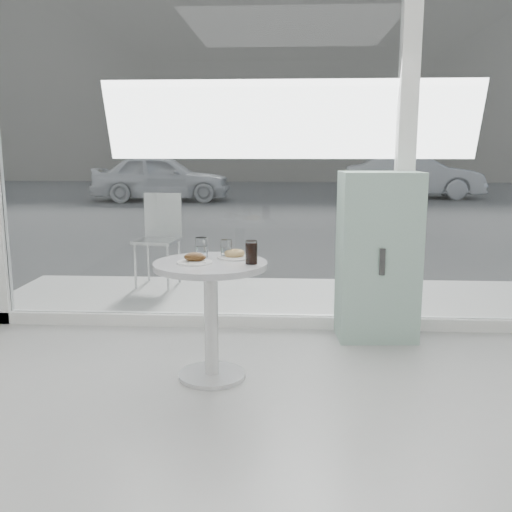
# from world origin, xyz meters

# --- Properties ---
(storefront) EXTENTS (5.00, 0.14, 3.00)m
(storefront) POSITION_xyz_m (0.07, 3.00, 1.71)
(storefront) COLOR white
(storefront) RESTS_ON ground
(main_table) EXTENTS (0.72, 0.72, 0.77)m
(main_table) POSITION_xyz_m (-0.50, 1.90, 0.55)
(main_table) COLOR silver
(main_table) RESTS_ON ground
(patio_deck) EXTENTS (5.60, 1.60, 0.05)m
(patio_deck) POSITION_xyz_m (0.00, 3.80, 0.03)
(patio_deck) COLOR beige
(patio_deck) RESTS_ON ground
(street) EXTENTS (40.00, 24.00, 0.00)m
(street) POSITION_xyz_m (0.00, 16.00, -0.00)
(street) COLOR #393939
(street) RESTS_ON ground
(far_building) EXTENTS (40.00, 2.00, 8.00)m
(far_building) POSITION_xyz_m (0.00, 25.00, 4.00)
(far_building) COLOR gray
(far_building) RESTS_ON ground
(mint_cabinet) EXTENTS (0.62, 0.44, 1.30)m
(mint_cabinet) POSITION_xyz_m (0.68, 2.78, 0.65)
(mint_cabinet) COLOR #8AB09E
(mint_cabinet) RESTS_ON ground
(patio_chair) EXTENTS (0.47, 0.47, 0.96)m
(patio_chair) POSITION_xyz_m (-1.37, 4.27, 0.60)
(patio_chair) COLOR silver
(patio_chair) RESTS_ON patio_deck
(car_white) EXTENTS (3.94, 1.80, 1.31)m
(car_white) POSITION_xyz_m (-3.61, 14.52, 0.66)
(car_white) COLOR silver
(car_white) RESTS_ON street
(car_silver) EXTENTS (4.06, 1.59, 1.32)m
(car_silver) POSITION_xyz_m (3.70, 15.83, 0.66)
(car_silver) COLOR #9A9CA1
(car_silver) RESTS_ON street
(plate_fritter) EXTENTS (0.22, 0.22, 0.07)m
(plate_fritter) POSITION_xyz_m (-0.59, 1.86, 0.80)
(plate_fritter) COLOR white
(plate_fritter) RESTS_ON main_table
(plate_donut) EXTENTS (0.23, 0.23, 0.05)m
(plate_donut) POSITION_xyz_m (-0.36, 2.04, 0.79)
(plate_donut) COLOR white
(plate_donut) RESTS_ON main_table
(water_tumbler_a) EXTENTS (0.08, 0.08, 0.13)m
(water_tumbler_a) POSITION_xyz_m (-0.58, 2.04, 0.83)
(water_tumbler_a) COLOR white
(water_tumbler_a) RESTS_ON main_table
(water_tumbler_b) EXTENTS (0.07, 0.07, 0.12)m
(water_tumbler_b) POSITION_xyz_m (-0.42, 2.06, 0.82)
(water_tumbler_b) COLOR white
(water_tumbler_b) RESTS_ON main_table
(cola_glass) EXTENTS (0.08, 0.08, 0.14)m
(cola_glass) POSITION_xyz_m (-0.24, 1.86, 0.84)
(cola_glass) COLOR white
(cola_glass) RESTS_ON main_table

